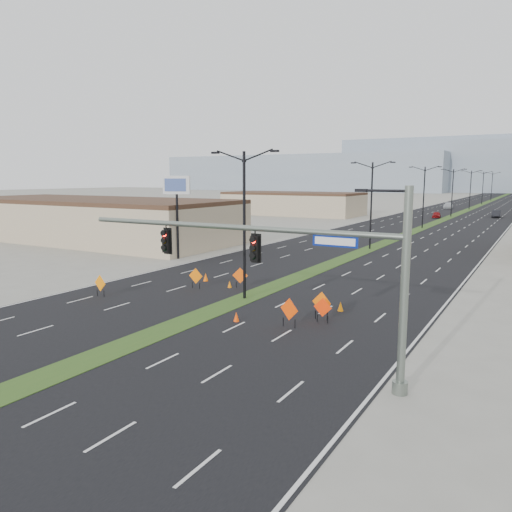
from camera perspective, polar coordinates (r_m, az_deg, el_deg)
The scene contains 29 objects.
ground at distance 25.55m, azimuth -15.78°, elevation -10.31°, with size 600.00×600.00×0.00m, color gray.
road_surface at distance 118.19m, azimuth 21.68°, elevation 4.33°, with size 25.00×400.00×0.02m, color black.
median_strip at distance 118.19m, azimuth 21.68°, elevation 4.33°, with size 2.00×400.00×0.04m, color #2A4D1B.
building_sw_near at distance 70.49m, azimuth -18.19°, elevation 3.82°, with size 40.00×16.00×5.00m, color tan.
building_sw_far at distance 113.20m, azimuth 4.25°, elevation 5.90°, with size 30.00×14.00×4.50m, color tan.
mesa_west at distance 326.95m, azimuth 5.43°, elevation 9.42°, with size 180.00×50.00×22.00m, color #8493A4.
mesa_backdrop at distance 340.02m, azimuth 22.53°, elevation 9.61°, with size 140.00×50.00×32.00m, color #8493A4.
signal_mast at distance 20.95m, azimuth 4.27°, elevation -0.66°, with size 16.30×0.60×8.00m.
streetlight_0 at distance 33.68m, azimuth -1.35°, elevation 4.09°, with size 5.15×0.24×10.02m.
streetlight_1 at distance 59.32m, azimuth 13.04°, elevation 5.98°, with size 5.15×0.24×10.02m.
streetlight_2 at distance 86.44m, azimuth 18.62°, elevation 6.61°, with size 5.15×0.24×10.02m.
streetlight_3 at distance 113.98m, azimuth 21.53°, elevation 6.92°, with size 5.15×0.24×10.02m.
streetlight_4 at distance 141.71m, azimuth 23.30°, elevation 7.10°, with size 5.15×0.24×10.02m.
streetlight_5 at distance 169.52m, azimuth 24.50°, elevation 7.21°, with size 5.15×0.24×10.02m.
streetlight_6 at distance 197.39m, azimuth 25.35°, elevation 7.29°, with size 5.15×0.24×10.02m.
car_left at distance 109.50m, azimuth 19.93°, elevation 4.44°, with size 1.52×3.79×1.29m, color maroon.
car_mid at distance 115.48m, azimuth 25.77°, elevation 4.36°, with size 1.62×4.64×1.53m, color black.
car_far at distance 143.82m, azimuth 21.11°, elevation 5.40°, with size 2.25×5.54×1.61m, color #B8BDC2.
construction_sign_0 at distance 36.64m, azimuth -17.39°, elevation -3.08°, with size 1.15×0.16×1.53m.
construction_sign_1 at distance 37.71m, azimuth -6.90°, elevation -2.36°, with size 1.17×0.11×1.56m.
construction_sign_2 at distance 37.57m, azimuth -1.83°, elevation -2.33°, with size 1.14×0.40×1.58m.
construction_sign_3 at distance 27.92m, azimuth 3.82°, elevation -6.21°, with size 1.22×0.36×1.67m.
construction_sign_4 at distance 29.00m, azimuth 7.63°, elevation -5.94°, with size 1.11×0.05×1.48m.
construction_sign_5 at distance 29.54m, azimuth 7.50°, elevation -5.39°, with size 1.26×0.25×1.69m.
cone_0 at distance 37.90m, azimuth -3.03°, elevation -3.25°, with size 0.33×0.33×0.55m, color orange.
cone_1 at distance 29.16m, azimuth -2.26°, elevation -6.96°, with size 0.34×0.34×0.57m, color #FF4405.
cone_2 at distance 31.75m, azimuth 9.63°, elevation -5.71°, with size 0.37×0.37×0.61m, color orange.
cone_3 at distance 40.41m, azimuth -5.78°, elevation -2.41°, with size 0.41×0.41×0.68m, color #FF6005.
pole_sign_west at distance 51.38m, azimuth -9.06°, elevation 7.24°, with size 2.67×1.41×8.45m.
Camera 1 is at (17.58, -16.58, 8.29)m, focal length 35.00 mm.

